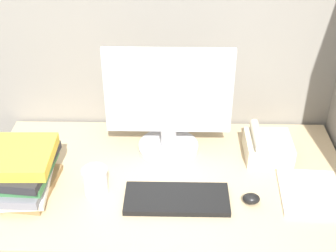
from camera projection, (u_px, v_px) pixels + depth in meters
The scene contains 9 objects.
cubicle_panel_rear at pixel (169, 97), 2.01m from camera, with size 1.74×0.04×1.76m.
desk at pixel (168, 248), 1.95m from camera, with size 1.34×0.73×0.77m.
monitor at pixel (169, 107), 1.78m from camera, with size 0.48×0.24×0.43m.
keyboard at pixel (177, 199), 1.62m from camera, with size 0.36×0.16×0.02m.
mouse at pixel (251, 199), 1.61m from camera, with size 0.06×0.05×0.04m.
coffee_cup at pixel (95, 181), 1.63m from camera, with size 0.09×0.09×0.10m.
book_stack at pixel (20, 171), 1.62m from camera, with size 0.26×0.31×0.18m.
desk_telephone at pixel (267, 147), 1.82m from camera, with size 0.18×0.18×0.11m.
paper_pile at pixel (310, 193), 1.65m from camera, with size 0.22×0.26×0.02m.
Camera 1 is at (0.03, -0.98, 1.88)m, focal length 50.00 mm.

